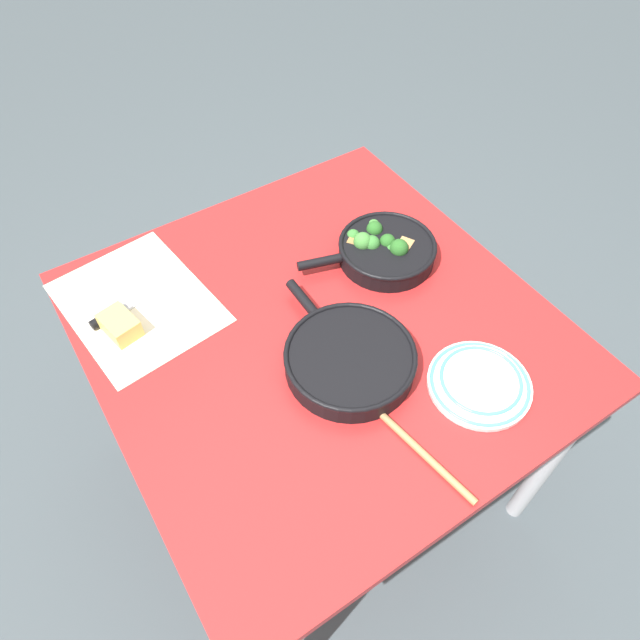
% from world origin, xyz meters
% --- Properties ---
extents(ground_plane, '(14.00, 14.00, 0.00)m').
position_xyz_m(ground_plane, '(0.00, 0.00, 0.00)').
color(ground_plane, '#424C51').
extents(dining_table_red, '(1.05, 1.01, 0.77)m').
position_xyz_m(dining_table_red, '(0.00, 0.00, 0.68)').
color(dining_table_red, red).
rests_on(dining_table_red, ground_plane).
extents(skillet_broccoli, '(0.25, 0.35, 0.08)m').
position_xyz_m(skillet_broccoli, '(0.10, -0.26, 0.80)').
color(skillet_broccoli, black).
rests_on(skillet_broccoli, dining_table_red).
extents(skillet_eggs, '(0.40, 0.29, 0.05)m').
position_xyz_m(skillet_eggs, '(-0.13, 0.01, 0.80)').
color(skillet_eggs, black).
rests_on(skillet_eggs, dining_table_red).
extents(wooden_spoon, '(0.38, 0.08, 0.02)m').
position_xyz_m(wooden_spoon, '(-0.29, 0.02, 0.78)').
color(wooden_spoon, '#A87A4C').
rests_on(wooden_spoon, dining_table_red).
extents(parchment_sheet, '(0.43, 0.35, 0.00)m').
position_xyz_m(parchment_sheet, '(0.30, 0.33, 0.77)').
color(parchment_sheet, silver).
rests_on(parchment_sheet, dining_table_red).
extents(grater_knife, '(0.08, 0.27, 0.02)m').
position_xyz_m(grater_knife, '(0.30, 0.36, 0.78)').
color(grater_knife, silver).
rests_on(grater_knife, dining_table_red).
extents(cheese_block, '(0.10, 0.08, 0.05)m').
position_xyz_m(cheese_block, '(0.23, 0.39, 0.79)').
color(cheese_block, '#E0C15B').
rests_on(cheese_block, dining_table_red).
extents(dinner_plate_stack, '(0.22, 0.22, 0.03)m').
position_xyz_m(dinner_plate_stack, '(-0.33, -0.20, 0.78)').
color(dinner_plate_stack, white).
rests_on(dinner_plate_stack, dining_table_red).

